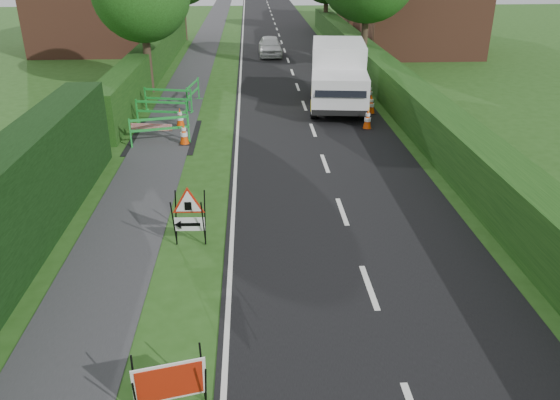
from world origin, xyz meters
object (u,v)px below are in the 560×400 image
triangle_sign (187,212)px  works_van (338,74)px  red_rect_sign (170,383)px  hatchback_car (270,46)px

triangle_sign → works_van: (5.26, 12.05, 0.51)m
triangle_sign → works_van: works_van is taller
works_van → red_rect_sign: bearing=-99.7°
red_rect_sign → hatchback_car: (2.58, 29.23, 0.09)m
works_van → hatchback_car: bearing=108.2°
red_rect_sign → triangle_sign: bearing=79.7°
hatchback_car → red_rect_sign: bearing=-95.3°
red_rect_sign → hatchback_car: bearing=72.1°
red_rect_sign → hatchback_car: hatchback_car is taller
triangle_sign → hatchback_car: (2.80, 24.25, -0.26)m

